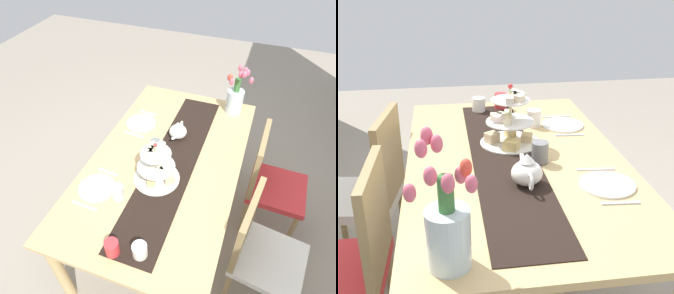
{
  "view_description": "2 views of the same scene",
  "coord_description": "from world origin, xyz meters",
  "views": [
    {
      "loc": [
        1.35,
        0.5,
        2.23
      ],
      "look_at": [
        -0.1,
        -0.02,
        0.8
      ],
      "focal_mm": 31.73,
      "sensor_mm": 36.0,
      "label": 1
    },
    {
      "loc": [
        -1.83,
        0.32,
        1.63
      ],
      "look_at": [
        0.01,
        0.05,
        0.82
      ],
      "focal_mm": 47.15,
      "sensor_mm": 36.0,
      "label": 2
    }
  ],
  "objects": [
    {
      "name": "fork_right",
      "position": [
        0.24,
        -0.33,
        0.77
      ],
      "size": [
        0.03,
        0.15,
        0.01
      ],
      "primitive_type": "cube",
      "rotation": [
        0.0,
        0.0,
        -0.09
      ],
      "color": "silver",
      "rests_on": "dining_table"
    },
    {
      "name": "mug_grey",
      "position": [
        -0.06,
        -0.1,
        0.81
      ],
      "size": [
        0.08,
        0.08,
        0.09
      ],
      "primitive_type": "cylinder",
      "color": "slate",
      "rests_on": "table_runner"
    },
    {
      "name": "tiered_cake_stand",
      "position": [
        0.18,
        0.0,
        0.87
      ],
      "size": [
        0.3,
        0.3,
        0.3
      ],
      "color": "beige",
      "rests_on": "table_runner"
    },
    {
      "name": "tulip_vase",
      "position": [
        -0.73,
        0.33,
        0.9
      ],
      "size": [
        0.23,
        0.2,
        0.42
      ],
      "color": "silver",
      "rests_on": "dining_table"
    },
    {
      "name": "dinner_plate_left",
      "position": [
        -0.32,
        -0.33,
        0.77
      ],
      "size": [
        0.23,
        0.23,
        0.01
      ],
      "primitive_type": "cylinder",
      "color": "white",
      "rests_on": "dining_table"
    },
    {
      "name": "chair_left",
      "position": [
        -0.3,
        0.73,
        0.5
      ],
      "size": [
        0.44,
        0.44,
        0.91
      ],
      "color": "#9C8254",
      "rests_on": "ground_plane"
    },
    {
      "name": "fork_left",
      "position": [
        -0.46,
        -0.33,
        0.77
      ],
      "size": [
        0.03,
        0.15,
        0.01
      ],
      "primitive_type": "cube",
      "rotation": [
        0.0,
        0.0,
        -0.08
      ],
      "color": "silver",
      "rests_on": "dining_table"
    },
    {
      "name": "table_runner",
      "position": [
        0.0,
        0.05,
        0.77
      ],
      "size": [
        1.54,
        0.3,
        0.0
      ],
      "primitive_type": "cube",
      "color": "black",
      "rests_on": "dining_table"
    },
    {
      "name": "mug_white_text",
      "position": [
        0.4,
        -0.17,
        0.81
      ],
      "size": [
        0.08,
        0.08,
        0.09
      ],
      "primitive_type": "cylinder",
      "color": "white",
      "rests_on": "dining_table"
    },
    {
      "name": "dinner_plate_right",
      "position": [
        0.38,
        -0.33,
        0.77
      ],
      "size": [
        0.23,
        0.23,
        0.01
      ],
      "primitive_type": "cylinder",
      "color": "white",
      "rests_on": "dining_table"
    },
    {
      "name": "ground_plane",
      "position": [
        0.0,
        0.0,
        0.0
      ],
      "size": [
        8.0,
        8.0,
        0.0
      ],
      "primitive_type": "plane",
      "color": "gray"
    },
    {
      "name": "cream_jug",
      "position": [
        0.7,
        0.11,
        0.81
      ],
      "size": [
        0.08,
        0.08,
        0.08
      ],
      "primitive_type": "cylinder",
      "color": "white",
      "rests_on": "dining_table"
    },
    {
      "name": "teapot",
      "position": [
        -0.26,
        0.0,
        0.82
      ],
      "size": [
        0.24,
        0.13,
        0.14
      ],
      "color": "white",
      "rests_on": "table_runner"
    },
    {
      "name": "chair_right",
      "position": [
        0.3,
        0.73,
        0.5
      ],
      "size": [
        0.48,
        0.48,
        0.91
      ],
      "color": "#9C8254",
      "rests_on": "ground_plane"
    },
    {
      "name": "mug_orange",
      "position": [
        0.73,
        -0.03,
        0.81
      ],
      "size": [
        0.08,
        0.08,
        0.09
      ],
      "primitive_type": "cylinder",
      "color": "red",
      "rests_on": "dining_table"
    },
    {
      "name": "knife_right",
      "position": [
        0.53,
        -0.33,
        0.77
      ],
      "size": [
        0.02,
        0.17,
        0.01
      ],
      "primitive_type": "cube",
      "rotation": [
        0.0,
        0.0,
        -0.05
      ],
      "color": "silver",
      "rests_on": "dining_table"
    },
    {
      "name": "dining_table",
      "position": [
        0.0,
        0.0,
        0.67
      ],
      "size": [
        1.73,
        1.0,
        0.76
      ],
      "color": "tan",
      "rests_on": "ground_plane"
    },
    {
      "name": "knife_left",
      "position": [
        -0.17,
        -0.33,
        0.77
      ],
      "size": [
        0.03,
        0.17,
        0.01
      ],
      "primitive_type": "cube",
      "rotation": [
        0.0,
        0.0,
        -0.1
      ],
      "color": "silver",
      "rests_on": "dining_table"
    }
  ]
}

